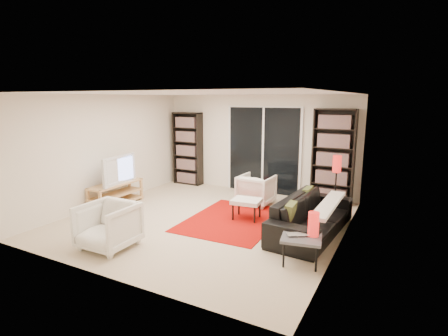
{
  "coord_description": "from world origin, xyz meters",
  "views": [
    {
      "loc": [
        3.34,
        -5.51,
        2.31
      ],
      "look_at": [
        0.25,
        0.3,
        1.0
      ],
      "focal_mm": 28.0,
      "sensor_mm": 36.0,
      "label": 1
    }
  ],
  "objects": [
    {
      "name": "wall_back",
      "position": [
        0.0,
        2.5,
        1.2
      ],
      "size": [
        5.0,
        0.02,
        2.4
      ],
      "primitive_type": "cube",
      "color": "silver",
      "rests_on": "ground"
    },
    {
      "name": "armchair_front",
      "position": [
        -0.68,
        -1.8,
        0.36
      ],
      "size": [
        0.78,
        0.81,
        0.72
      ],
      "primitive_type": "imported",
      "rotation": [
        0.0,
        0.0,
        0.01
      ],
      "color": "silver",
      "rests_on": "floor"
    },
    {
      "name": "side_table",
      "position": [
        2.13,
        -0.88,
        0.36
      ],
      "size": [
        0.64,
        0.64,
        0.4
      ],
      "color": "#4E4E53",
      "rests_on": "floor"
    },
    {
      "name": "table_lamp",
      "position": [
        2.26,
        -0.79,
        0.57
      ],
      "size": [
        0.15,
        0.15,
        0.35
      ],
      "primitive_type": "cylinder",
      "color": "red",
      "rests_on": "side_table"
    },
    {
      "name": "ceiling",
      "position": [
        0.0,
        0.0,
        2.4
      ],
      "size": [
        5.0,
        5.0,
        0.02
      ],
      "primitive_type": "cube",
      "color": "white",
      "rests_on": "wall_back"
    },
    {
      "name": "wall_right",
      "position": [
        2.5,
        0.0,
        1.2
      ],
      "size": [
        0.02,
        5.0,
        2.4
      ],
      "primitive_type": "cube",
      "color": "silver",
      "rests_on": "ground"
    },
    {
      "name": "sofa",
      "position": [
        1.98,
        0.29,
        0.32
      ],
      "size": [
        1.03,
        2.27,
        0.64
      ],
      "primitive_type": "imported",
      "rotation": [
        0.0,
        0.0,
        1.49
      ],
      "color": "black",
      "rests_on": "floor"
    },
    {
      "name": "wall_front",
      "position": [
        0.0,
        -2.5,
        1.2
      ],
      "size": [
        5.0,
        0.02,
        2.4
      ],
      "primitive_type": "cube",
      "color": "silver",
      "rests_on": "ground"
    },
    {
      "name": "ottoman",
      "position": [
        0.68,
        0.43,
        0.34
      ],
      "size": [
        0.59,
        0.5,
        0.4
      ],
      "color": "silver",
      "rests_on": "floor"
    },
    {
      "name": "sliding_door",
      "position": [
        0.2,
        2.46,
        1.05
      ],
      "size": [
        1.92,
        0.08,
        2.16
      ],
      "color": "white",
      "rests_on": "ground"
    },
    {
      "name": "wall_left",
      "position": [
        -2.5,
        0.0,
        1.2
      ],
      "size": [
        0.02,
        5.0,
        2.4
      ],
      "primitive_type": "cube",
      "color": "silver",
      "rests_on": "ground"
    },
    {
      "name": "armchair_back",
      "position": [
        0.46,
        1.43,
        0.33
      ],
      "size": [
        0.73,
        0.75,
        0.66
      ],
      "primitive_type": "imported",
      "rotation": [
        0.0,
        0.0,
        3.11
      ],
      "color": "silver",
      "rests_on": "floor"
    },
    {
      "name": "rug",
      "position": [
        0.47,
        0.27,
        0.01
      ],
      "size": [
        1.71,
        2.27,
        0.01
      ],
      "primitive_type": "cube",
      "rotation": [
        0.0,
        0.0,
        0.03
      ],
      "color": "#A50A05",
      "rests_on": "floor"
    },
    {
      "name": "floor",
      "position": [
        0.0,
        0.0,
        0.0
      ],
      "size": [
        5.0,
        5.0,
        0.0
      ],
      "primitive_type": "plane",
      "color": "beige",
      "rests_on": "ground"
    },
    {
      "name": "tv_stand",
      "position": [
        -2.23,
        -0.08,
        0.26
      ],
      "size": [
        0.42,
        1.3,
        0.5
      ],
      "color": "#DDB66E",
      "rests_on": "floor"
    },
    {
      "name": "bookshelf_right",
      "position": [
        1.9,
        2.33,
        1.05
      ],
      "size": [
        0.9,
        0.3,
        2.1
      ],
      "color": "black",
      "rests_on": "ground"
    },
    {
      "name": "floor_lamp",
      "position": [
        2.14,
        1.45,
        0.91
      ],
      "size": [
        0.18,
        0.18,
        1.22
      ],
      "color": "black",
      "rests_on": "floor"
    },
    {
      "name": "tv",
      "position": [
        -2.21,
        -0.08,
        0.81
      ],
      "size": [
        0.27,
        1.07,
        0.61
      ],
      "primitive_type": "imported",
      "rotation": [
        0.0,
        0.0,
        1.7
      ],
      "color": "black",
      "rests_on": "tv_stand"
    },
    {
      "name": "laptop",
      "position": [
        2.12,
        -0.92,
        0.41
      ],
      "size": [
        0.42,
        0.38,
        0.03
      ],
      "primitive_type": "imported",
      "rotation": [
        0.0,
        0.0,
        0.55
      ],
      "color": "silver",
      "rests_on": "side_table"
    },
    {
      "name": "bookshelf_left",
      "position": [
        -1.95,
        2.33,
        0.98
      ],
      "size": [
        0.8,
        0.3,
        1.95
      ],
      "color": "black",
      "rests_on": "ground"
    }
  ]
}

